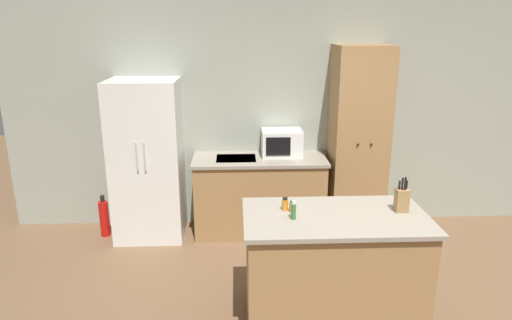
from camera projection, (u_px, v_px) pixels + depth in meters
name	position (u px, v px, depth m)	size (l,w,h in m)	color
wall_back	(317.00, 116.00, 5.34)	(7.20, 0.06, 2.60)	#9EA393
refrigerator	(148.00, 160.00, 5.04)	(0.75, 0.67, 1.78)	white
back_counter	(259.00, 195.00, 5.25)	(1.50, 0.63, 0.89)	#9E7547
pantry_cabinet	(358.00, 142.00, 5.14)	(0.60, 0.57, 2.13)	#9E7547
kitchen_island	(333.00, 268.00, 3.65)	(1.43, 0.80, 0.92)	#9E7547
microwave	(282.00, 143.00, 5.19)	(0.45, 0.34, 0.30)	white
knife_block	(402.00, 199.00, 3.57)	(0.10, 0.09, 0.29)	#9E7547
spice_bottle_tall_dark	(292.00, 206.00, 3.57)	(0.05, 0.05, 0.10)	orange
spice_bottle_short_red	(285.00, 204.00, 3.61)	(0.05, 0.05, 0.10)	orange
spice_bottle_amber_oil	(293.00, 211.00, 3.43)	(0.04, 0.04, 0.15)	#337033
fire_extinguisher	(104.00, 218.00, 5.19)	(0.11, 0.11, 0.49)	red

